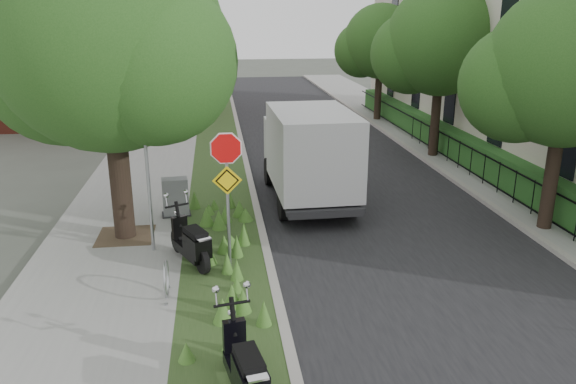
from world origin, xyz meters
The scene contains 22 objects.
ground centered at (0.00, 0.00, 0.00)m, with size 120.00×120.00×0.00m, color #4C5147.
sidewalk_near centered at (-4.25, 10.00, 0.06)m, with size 3.50×60.00×0.12m, color gray.
verge centered at (-1.50, 10.00, 0.06)m, with size 2.00×60.00×0.12m, color #2C461E.
kerb_near centered at (-0.50, 10.00, 0.07)m, with size 0.20×60.00×0.13m, color #9E9991.
road centered at (3.00, 10.00, 0.01)m, with size 7.00×60.00×0.01m, color black.
kerb_far centered at (6.50, 10.00, 0.07)m, with size 0.20×60.00×0.13m, color #9E9991.
footpath_far centered at (8.20, 10.00, 0.06)m, with size 3.20×60.00×0.12m, color gray.
street_tree_main centered at (-4.08, 2.86, 4.80)m, with size 6.21×5.54×7.66m.
bare_post centered at (-3.20, 1.80, 2.12)m, with size 0.08×0.08×4.00m.
bike_hoop centered at (-2.70, -0.60, 0.50)m, with size 0.06×0.78×0.77m.
sign_assembly centered at (-1.40, 0.58, 2.33)m, with size 0.94×0.08×3.22m.
fence_far centered at (7.20, 10.00, 0.67)m, with size 0.04×24.00×1.00m.
hedge_far centered at (7.90, 10.00, 0.67)m, with size 1.00×24.00×1.10m, color #224E1C.
terrace_houses centered at (11.49, 10.00, 4.16)m, with size 7.40×26.40×8.20m.
brick_building centered at (-9.50, 22.00, 4.21)m, with size 9.40×10.40×8.30m.
far_tree_a centered at (6.94, 2.05, 4.13)m, with size 4.60×4.10×6.22m.
far_tree_b centered at (6.94, 10.05, 4.37)m, with size 4.83×4.31×6.56m.
far_tree_c centered at (6.94, 18.04, 3.95)m, with size 4.37×3.89×5.93m.
scooter_near centered at (-2.21, 0.81, 0.57)m, with size 1.01×1.81×0.93m.
scooter_far centered at (-1.30, -4.04, 0.57)m, with size 0.64×1.93×0.93m.
box_truck centered at (1.15, 5.25, 1.61)m, with size 2.32×5.53×2.48m.
utility_cabinet centered at (-2.80, 4.25, 0.63)m, with size 0.85×0.62×1.06m.
Camera 1 is at (-1.59, -10.98, 5.60)m, focal length 35.00 mm.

